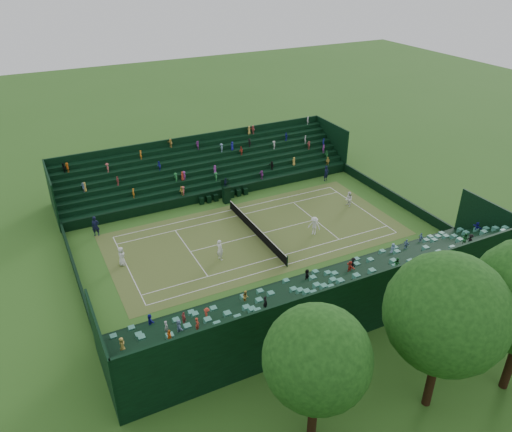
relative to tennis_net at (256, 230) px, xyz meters
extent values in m
plane|color=#32641F|center=(0.00, 0.00, -0.53)|extent=(160.00, 160.00, 0.00)
cube|color=#386B23|center=(0.00, 0.00, -0.52)|extent=(12.97, 26.77, 0.01)
cube|color=black|center=(0.00, 15.88, -0.03)|extent=(17.17, 0.20, 1.00)
cube|color=black|center=(0.00, -15.88, -0.03)|extent=(17.17, 0.20, 1.00)
cube|color=black|center=(8.48, 0.00, -0.03)|extent=(0.20, 31.77, 1.00)
cube|color=black|center=(-8.48, 0.00, -0.03)|extent=(0.20, 31.77, 1.00)
cube|color=black|center=(8.98, 0.00, -0.03)|extent=(0.80, 32.00, 1.00)
cube|color=black|center=(9.79, 0.00, 0.20)|extent=(0.80, 32.00, 1.45)
cube|color=black|center=(10.58, 0.00, 0.42)|extent=(0.80, 32.00, 1.90)
cube|color=black|center=(11.38, 0.00, 0.65)|extent=(0.80, 32.00, 2.35)
cube|color=black|center=(12.18, 0.00, 0.87)|extent=(0.80, 32.00, 2.80)
cube|color=black|center=(12.98, 0.00, 1.10)|extent=(0.80, 32.00, 3.25)
cube|color=black|center=(13.79, 0.00, 1.32)|extent=(0.80, 32.00, 3.70)
cube|color=black|center=(14.59, 0.00, 1.55)|extent=(0.80, 32.00, 4.15)
cube|color=black|center=(15.08, 0.00, 1.92)|extent=(0.20, 32.00, 4.90)
cube|color=black|center=(-8.98, 0.00, -0.03)|extent=(0.80, 32.00, 1.00)
cube|color=black|center=(-9.79, 0.00, 0.20)|extent=(0.80, 32.00, 1.45)
cube|color=black|center=(-10.58, 0.00, 0.42)|extent=(0.80, 32.00, 1.90)
cube|color=black|center=(-11.38, 0.00, 0.65)|extent=(0.80, 32.00, 2.35)
cube|color=black|center=(-12.18, 0.00, 0.87)|extent=(0.80, 32.00, 2.80)
cube|color=black|center=(-12.98, 0.00, 1.10)|extent=(0.80, 32.00, 3.25)
cube|color=black|center=(-13.79, 0.00, 1.32)|extent=(0.80, 32.00, 3.70)
cube|color=black|center=(-14.59, 0.00, 1.55)|extent=(0.80, 32.00, 4.15)
cube|color=black|center=(-15.08, 0.00, 1.92)|extent=(0.20, 32.00, 4.90)
cylinder|color=black|center=(-5.79, 0.00, 0.00)|extent=(0.10, 0.10, 1.06)
cylinder|color=black|center=(5.79, 0.00, 0.00)|extent=(0.10, 0.10, 1.06)
cube|color=black|center=(0.00, 0.00, -0.07)|extent=(11.57, 0.02, 0.86)
cube|color=white|center=(0.00, 0.00, 0.40)|extent=(11.57, 0.04, 0.07)
cylinder|color=black|center=(20.37, -6.83, 0.99)|extent=(0.50, 0.50, 3.03)
sphere|color=#174012|center=(20.37, -6.83, 5.10)|extent=(5.54, 5.54, 5.54)
cylinder|color=black|center=(21.58, 0.29, 1.28)|extent=(0.50, 0.50, 3.61)
sphere|color=#174012|center=(21.58, 0.29, 6.17)|extent=(6.59, 6.59, 6.59)
cylinder|color=black|center=(22.71, 5.39, 1.29)|extent=(0.50, 0.50, 3.63)
cube|color=black|center=(-7.27, 0.23, 0.36)|extent=(0.69, 0.69, 1.76)
cube|color=black|center=(-7.27, 0.23, 1.29)|extent=(0.88, 0.88, 0.10)
cube|color=black|center=(-7.61, 0.23, 1.63)|extent=(0.08, 0.88, 0.69)
imported|color=black|center=(-7.27, 0.23, 1.79)|extent=(0.44, 0.51, 0.91)
cube|color=black|center=(-8.12, -2.22, -0.17)|extent=(0.45, 0.45, 0.72)
cube|color=black|center=(-8.35, -2.22, 0.28)|extent=(0.05, 0.45, 0.45)
cube|color=black|center=(-8.12, -1.42, -0.17)|extent=(0.45, 0.45, 0.72)
cube|color=black|center=(-8.35, -1.42, 0.28)|extent=(0.05, 0.45, 0.45)
cube|color=black|center=(-8.12, -0.62, -0.17)|extent=(0.45, 0.45, 0.72)
cube|color=black|center=(-8.35, -0.62, 0.28)|extent=(0.05, 0.45, 0.45)
cube|color=black|center=(-8.12, 1.18, -0.17)|extent=(0.45, 0.45, 0.72)
cube|color=black|center=(-8.35, 1.18, 0.28)|extent=(0.05, 0.45, 0.45)
cube|color=black|center=(-8.12, 1.98, -0.17)|extent=(0.45, 0.45, 0.72)
cube|color=black|center=(-8.35, 1.98, 0.28)|extent=(0.05, 0.45, 0.45)
cube|color=black|center=(-8.12, 2.78, -0.17)|extent=(0.45, 0.45, 0.72)
cube|color=black|center=(-8.35, 2.78, 0.28)|extent=(0.05, 0.45, 0.45)
imported|color=silver|center=(-0.67, -12.14, 0.31)|extent=(0.96, 0.79, 1.68)
imported|color=white|center=(2.24, -4.53, 0.43)|extent=(0.80, 0.64, 1.92)
imported|color=white|center=(-0.93, 11.02, 0.27)|extent=(0.82, 0.66, 1.58)
imported|color=white|center=(2.24, 4.86, 0.36)|extent=(1.30, 1.26, 1.78)
imported|color=black|center=(-7.24, 12.48, 0.37)|extent=(0.58, 0.74, 1.78)
imported|color=black|center=(-6.52, -13.12, 0.43)|extent=(0.65, 0.81, 1.92)
camera|label=1|loc=(35.29, -17.68, 23.06)|focal=35.00mm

